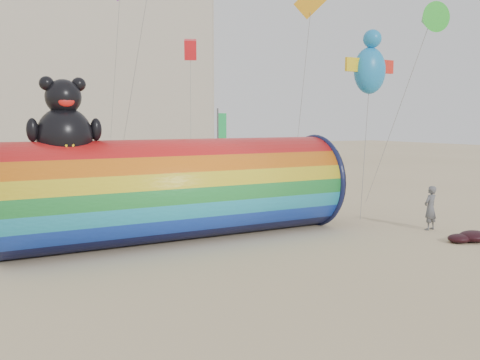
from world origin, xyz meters
TOP-DOWN VIEW (x-y plane):
  - ground at (0.00, 0.00)m, footprint 160.00×160.00m
  - windsock_assembly at (-0.72, 4.01)m, footprint 12.91×3.93m
  - kite_handler at (8.82, 0.53)m, footprint 0.72×0.54m
  - fabric_bundle at (8.73, -1.72)m, footprint 2.62×1.35m
  - festival_banners at (-0.87, 14.48)m, footprint 14.19×1.46m

SIDE VIEW (x-z plane):
  - ground at x=0.00m, z-range 0.00..0.00m
  - fabric_bundle at x=8.73m, z-range -0.03..0.37m
  - kite_handler at x=8.82m, z-range 0.00..1.80m
  - windsock_assembly at x=-0.72m, z-range -1.00..4.95m
  - festival_banners at x=-0.87m, z-range 0.04..5.24m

